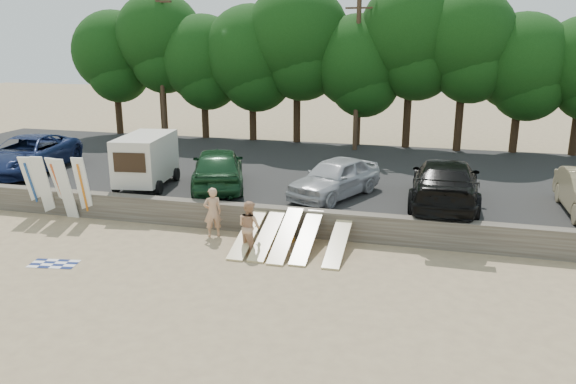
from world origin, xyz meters
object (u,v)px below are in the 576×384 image
object	(u,v)px
car_3	(445,183)
car_0	(27,154)
car_1	(218,168)
car_2	(335,178)
box_trailer	(146,158)
beachgoer_b	(249,226)
cooler	(283,235)
beachgoer_a	(213,212)

from	to	relation	value
car_3	car_0	bearing A→B (deg)	-0.97
car_1	car_2	xyz separation A→B (m)	(5.07, -0.01, -0.11)
box_trailer	car_3	distance (m)	12.46
car_0	beachgoer_b	distance (m)	14.13
car_1	cooler	world-z (taller)	car_1
box_trailer	car_1	xyz separation A→B (m)	(3.09, 0.53, -0.36)
car_1	beachgoer_b	world-z (taller)	car_1
car_0	car_1	size ratio (longest dim) A/B	1.17
car_0	beachgoer_b	xyz separation A→B (m)	(13.03, -5.41, -0.68)
car_1	beachgoer_a	bearing A→B (deg)	88.51
car_0	beachgoer_b	world-z (taller)	car_0
box_trailer	car_2	size ratio (longest dim) A/B	0.80
beachgoer_a	beachgoer_b	bearing A→B (deg)	116.95
box_trailer	car_2	world-z (taller)	box_trailer
car_0	car_1	xyz separation A→B (m)	(9.96, -0.46, 0.04)
car_0	car_2	xyz separation A→B (m)	(15.03, -0.47, -0.06)
beachgoer_a	car_1	bearing A→B (deg)	-103.02
car_0	cooler	bearing A→B (deg)	-23.67
beachgoer_a	car_3	bearing A→B (deg)	173.25
car_0	cooler	world-z (taller)	car_0
box_trailer	car_3	bearing A→B (deg)	-6.03
car_0	box_trailer	bearing A→B (deg)	-15.62
car_2	beachgoer_a	xyz separation A→B (m)	(-3.74, -3.88, -0.58)
car_3	cooler	xyz separation A→B (m)	(-5.49, -3.44, -1.44)
car_0	cooler	xyz separation A→B (m)	(13.83, -4.03, -1.40)
car_0	car_3	size ratio (longest dim) A/B	1.00
beachgoer_b	car_2	bearing A→B (deg)	-80.90
car_0	beachgoer_b	size ratio (longest dim) A/B	3.53
beachgoer_a	cooler	bearing A→B (deg)	155.35
car_1	beachgoer_a	distance (m)	4.16
car_0	car_3	world-z (taller)	car_3
car_1	car_3	bearing A→B (deg)	158.93
beachgoer_b	car_3	bearing A→B (deg)	-111.38
box_trailer	car_2	distance (m)	8.19
car_2	car_3	xyz separation A→B (m)	(4.29, -0.11, 0.10)
car_1	beachgoer_a	xyz separation A→B (m)	(1.33, -3.89, -0.69)
box_trailer	car_3	size ratio (longest dim) A/B	0.60
car_2	beachgoer_a	distance (m)	5.42
box_trailer	beachgoer_a	world-z (taller)	box_trailer
box_trailer	car_2	xyz separation A→B (m)	(8.16, 0.52, -0.46)
car_2	car_1	bearing A→B (deg)	-155.89
car_0	beachgoer_a	bearing A→B (deg)	-28.51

